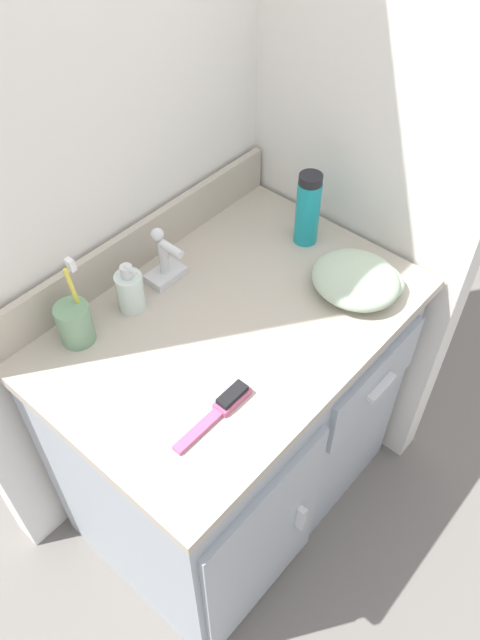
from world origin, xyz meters
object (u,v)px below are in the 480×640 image
at_px(shaving_cream_can, 308,209).
at_px(hand_towel, 360,279).
at_px(toothbrush_cup, 75,322).
at_px(soap_dispenser, 130,290).
at_px(hairbrush, 222,407).

xyz_separation_m(shaving_cream_can, hand_towel, (-0.06, -0.20, -0.06)).
bearing_deg(hand_towel, shaving_cream_can, 73.04).
distance_m(toothbrush_cup, soap_dispenser, 0.14).
bearing_deg(shaving_cream_can, hand_towel, -106.96).
distance_m(toothbrush_cup, shaving_cream_can, 0.60).
height_order(soap_dispenser, hairbrush, soap_dispenser).
distance_m(soap_dispenser, shaving_cream_can, 0.46).
bearing_deg(shaving_cream_can, toothbrush_cup, 164.11).
relative_size(shaving_cream_can, hairbrush, 0.98).
distance_m(shaving_cream_can, hairbrush, 0.55).
bearing_deg(shaving_cream_can, soap_dispenser, 161.29).
bearing_deg(toothbrush_cup, hairbrush, -79.49).
height_order(toothbrush_cup, hairbrush, toothbrush_cup).
xyz_separation_m(toothbrush_cup, hairbrush, (0.07, -0.35, -0.04)).
bearing_deg(toothbrush_cup, hand_towel, -35.24).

